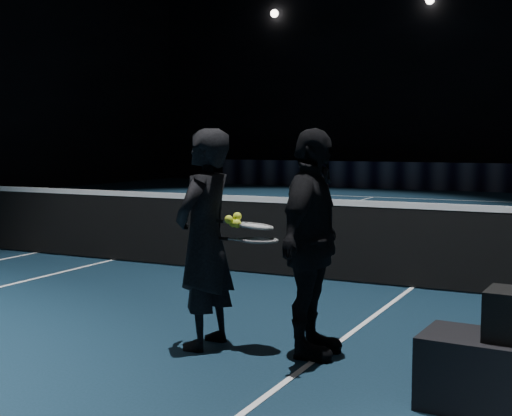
% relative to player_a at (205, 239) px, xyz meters
% --- Properties ---
extents(floor, '(36.00, 36.00, 0.00)m').
position_rel_player_a_xyz_m(floor, '(0.91, 2.95, -0.86)').
color(floor, black).
rests_on(floor, ground).
extents(court_lines, '(10.98, 23.78, 0.01)m').
position_rel_player_a_xyz_m(court_lines, '(0.91, 2.95, -0.86)').
color(court_lines, white).
rests_on(court_lines, floor).
extents(net_mesh, '(12.80, 0.02, 0.86)m').
position_rel_player_a_xyz_m(net_mesh, '(0.91, 2.95, -0.41)').
color(net_mesh, black).
rests_on(net_mesh, floor).
extents(net_tape, '(12.80, 0.03, 0.07)m').
position_rel_player_a_xyz_m(net_tape, '(0.91, 2.95, 0.05)').
color(net_tape, white).
rests_on(net_tape, net_mesh).
extents(player_a, '(0.42, 0.63, 1.72)m').
position_rel_player_a_xyz_m(player_a, '(0.00, 0.00, 0.00)').
color(player_a, black).
rests_on(player_a, floor).
extents(player_b, '(0.48, 1.03, 1.72)m').
position_rel_player_a_xyz_m(player_b, '(0.84, 0.15, 0.00)').
color(player_b, black).
rests_on(player_b, floor).
extents(racket_lower, '(0.71, 0.34, 0.03)m').
position_rel_player_a_xyz_m(racket_lower, '(0.44, 0.08, 0.01)').
color(racket_lower, black).
rests_on(racket_lower, player_a).
extents(racket_upper, '(0.71, 0.38, 0.10)m').
position_rel_player_a_xyz_m(racket_upper, '(0.39, 0.11, 0.11)').
color(racket_upper, black).
rests_on(racket_upper, player_b).
extents(tennis_balls, '(0.12, 0.10, 0.12)m').
position_rel_player_a_xyz_m(tennis_balls, '(0.25, 0.05, 0.15)').
color(tennis_balls, '#CDD62D').
rests_on(tennis_balls, racket_upper).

